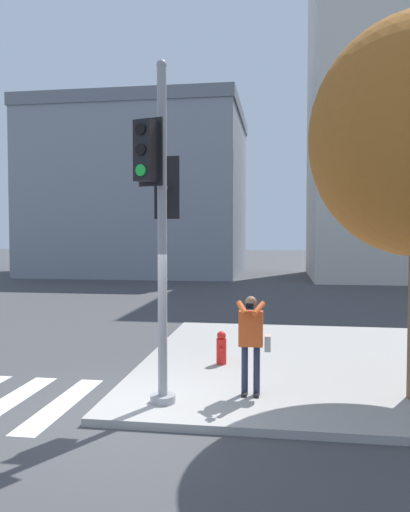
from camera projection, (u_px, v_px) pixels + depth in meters
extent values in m
plane|color=#424244|center=(125.00, 416.00, 7.70)|extent=(160.00, 160.00, 0.00)
cube|color=#9E9B96|center=(333.00, 363.00, 10.64)|extent=(8.00, 8.00, 0.13)
cube|color=silver|center=(62.00, 404.00, 8.26)|extent=(0.44, 2.73, 0.01)
cube|color=silver|center=(10.00, 401.00, 8.40)|extent=(0.44, 2.73, 0.01)
cylinder|color=#939399|center=(163.00, 399.00, 7.97)|extent=(0.40, 0.40, 0.12)
cylinder|color=#939399|center=(162.00, 234.00, 7.85)|extent=(0.15, 0.15, 5.16)
sphere|color=#939399|center=(162.00, 65.00, 7.74)|extent=(0.16, 0.16, 0.16)
cylinder|color=#939399|center=(165.00, 187.00, 8.02)|extent=(0.05, 0.25, 0.05)
cube|color=black|center=(169.00, 188.00, 8.26)|extent=(0.30, 0.24, 0.90)
cube|color=black|center=(167.00, 188.00, 8.13)|extent=(0.42, 0.03, 1.02)
cylinder|color=black|center=(171.00, 171.00, 8.38)|extent=(0.17, 0.03, 0.17)
cylinder|color=black|center=(171.00, 189.00, 8.39)|extent=(0.17, 0.03, 0.17)
cylinder|color=green|center=(171.00, 207.00, 8.41)|extent=(0.17, 0.03, 0.17)
cylinder|color=#939399|center=(155.00, 153.00, 7.62)|extent=(0.13, 0.26, 0.05)
cube|color=black|center=(146.00, 151.00, 7.40)|extent=(0.36, 0.32, 0.90)
cube|color=black|center=(151.00, 152.00, 7.52)|extent=(0.40, 0.16, 1.02)
cylinder|color=black|center=(140.00, 129.00, 7.27)|extent=(0.17, 0.08, 0.17)
cylinder|color=black|center=(141.00, 150.00, 7.28)|extent=(0.17, 0.08, 0.17)
cylinder|color=green|center=(141.00, 170.00, 7.30)|extent=(0.17, 0.08, 0.17)
cube|color=black|center=(244.00, 394.00, 8.31)|extent=(0.09, 0.24, 0.05)
cube|color=black|center=(256.00, 394.00, 8.28)|extent=(0.09, 0.24, 0.05)
cylinder|color=#282D42|center=(245.00, 370.00, 8.36)|extent=(0.11, 0.11, 0.82)
cylinder|color=#282D42|center=(257.00, 370.00, 8.33)|extent=(0.11, 0.11, 0.82)
cube|color=#E55623|center=(251.00, 329.00, 8.31)|extent=(0.40, 0.22, 0.58)
sphere|color=#8C664C|center=(251.00, 302.00, 8.29)|extent=(0.19, 0.19, 0.19)
cube|color=black|center=(250.00, 306.00, 7.98)|extent=(0.12, 0.10, 0.09)
cylinder|color=black|center=(250.00, 306.00, 7.92)|extent=(0.06, 0.08, 0.06)
cylinder|color=#E55623|center=(242.00, 308.00, 8.18)|extent=(0.23, 0.35, 0.22)
cylinder|color=#E55623|center=(259.00, 309.00, 8.14)|extent=(0.23, 0.35, 0.22)
cube|color=#B7B2A8|center=(268.00, 343.00, 8.30)|extent=(0.10, 0.20, 0.26)
cylinder|color=red|center=(221.00, 351.00, 10.32)|extent=(0.21, 0.21, 0.53)
sphere|color=red|center=(221.00, 336.00, 10.30)|extent=(0.19, 0.19, 0.19)
cylinder|color=red|center=(221.00, 350.00, 10.18)|extent=(0.09, 0.06, 0.09)
cube|color=gray|center=(143.00, 198.00, 36.11)|extent=(14.12, 11.91, 10.82)
cube|color=slate|center=(143.00, 117.00, 35.85)|extent=(14.32, 12.11, 0.80)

